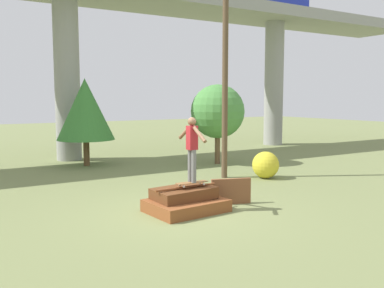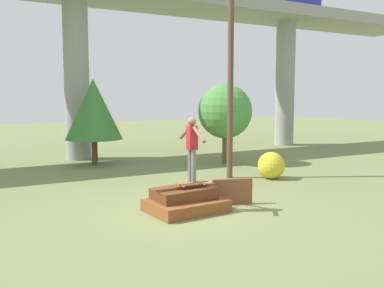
{
  "view_description": "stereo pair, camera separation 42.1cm",
  "coord_description": "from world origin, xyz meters",
  "px_view_note": "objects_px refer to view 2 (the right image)",
  "views": [
    {
      "loc": [
        -5.21,
        -8.81,
        2.77
      ],
      "look_at": [
        0.15,
        -0.03,
        1.66
      ],
      "focal_mm": 40.0,
      "sensor_mm": 36.0,
      "label": 1
    },
    {
      "loc": [
        -4.84,
        -9.03,
        2.77
      ],
      "look_at": [
        0.15,
        -0.03,
        1.66
      ],
      "focal_mm": 40.0,
      "sensor_mm": 36.0,
      "label": 2
    }
  ],
  "objects_px": {
    "tree_behind_left": "(94,109)",
    "tree_behind_right": "(225,112)",
    "skater": "(192,145)",
    "utility_pole": "(231,53)",
    "bush_yellow_flowering": "(271,165)",
    "car_on_overpass_left": "(282,1)",
    "skateboard": "(192,183)"
  },
  "relations": [
    {
      "from": "skateboard",
      "to": "utility_pole",
      "type": "distance_m",
      "value": 5.82
    },
    {
      "from": "car_on_overpass_left",
      "to": "tree_behind_right",
      "type": "distance_m",
      "value": 10.45
    },
    {
      "from": "tree_behind_left",
      "to": "bush_yellow_flowering",
      "type": "distance_m",
      "value": 7.66
    },
    {
      "from": "tree_behind_left",
      "to": "tree_behind_right",
      "type": "bearing_deg",
      "value": -25.8
    },
    {
      "from": "car_on_overpass_left",
      "to": "utility_pole",
      "type": "distance_m",
      "value": 12.13
    },
    {
      "from": "tree_behind_right",
      "to": "bush_yellow_flowering",
      "type": "relative_size",
      "value": 3.59
    },
    {
      "from": "tree_behind_right",
      "to": "bush_yellow_flowering",
      "type": "distance_m",
      "value": 4.03
    },
    {
      "from": "tree_behind_right",
      "to": "car_on_overpass_left",
      "type": "bearing_deg",
      "value": 34.0
    },
    {
      "from": "skateboard",
      "to": "skater",
      "type": "bearing_deg",
      "value": -7.13
    },
    {
      "from": "tree_behind_left",
      "to": "tree_behind_right",
      "type": "xyz_separation_m",
      "value": [
        4.9,
        -2.37,
        -0.11
      ]
    },
    {
      "from": "car_on_overpass_left",
      "to": "tree_behind_right",
      "type": "relative_size",
      "value": 1.28
    },
    {
      "from": "car_on_overpass_left",
      "to": "tree_behind_left",
      "type": "height_order",
      "value": "car_on_overpass_left"
    },
    {
      "from": "tree_behind_left",
      "to": "bush_yellow_flowering",
      "type": "height_order",
      "value": "tree_behind_left"
    },
    {
      "from": "utility_pole",
      "to": "bush_yellow_flowering",
      "type": "relative_size",
      "value": 8.94
    },
    {
      "from": "tree_behind_right",
      "to": "bush_yellow_flowering",
      "type": "height_order",
      "value": "tree_behind_right"
    },
    {
      "from": "skater",
      "to": "utility_pole",
      "type": "xyz_separation_m",
      "value": [
        3.28,
        3.21,
        2.65
      ]
    },
    {
      "from": "car_on_overpass_left",
      "to": "tree_behind_right",
      "type": "height_order",
      "value": "car_on_overpass_left"
    },
    {
      "from": "skater",
      "to": "skateboard",
      "type": "bearing_deg",
      "value": 172.87
    },
    {
      "from": "tree_behind_right",
      "to": "bush_yellow_flowering",
      "type": "xyz_separation_m",
      "value": [
        -0.47,
        -3.6,
        -1.73
      ]
    },
    {
      "from": "skater",
      "to": "bush_yellow_flowering",
      "type": "relative_size",
      "value": 1.7
    },
    {
      "from": "tree_behind_left",
      "to": "tree_behind_right",
      "type": "relative_size",
      "value": 1.07
    },
    {
      "from": "skater",
      "to": "bush_yellow_flowering",
      "type": "xyz_separation_m",
      "value": [
        4.43,
        2.36,
        -1.17
      ]
    },
    {
      "from": "utility_pole",
      "to": "tree_behind_left",
      "type": "bearing_deg",
      "value": 122.57
    },
    {
      "from": "skateboard",
      "to": "skater",
      "type": "xyz_separation_m",
      "value": [
        0.0,
        -0.0,
        0.93
      ]
    },
    {
      "from": "skater",
      "to": "tree_behind_left",
      "type": "relative_size",
      "value": 0.45
    },
    {
      "from": "skateboard",
      "to": "car_on_overpass_left",
      "type": "bearing_deg",
      "value": 41.93
    },
    {
      "from": "utility_pole",
      "to": "tree_behind_right",
      "type": "relative_size",
      "value": 2.49
    },
    {
      "from": "skater",
      "to": "tree_behind_left",
      "type": "bearing_deg",
      "value": 89.99
    },
    {
      "from": "skater",
      "to": "tree_behind_right",
      "type": "height_order",
      "value": "tree_behind_right"
    },
    {
      "from": "skateboard",
      "to": "tree_behind_right",
      "type": "bearing_deg",
      "value": 50.61
    },
    {
      "from": "skater",
      "to": "tree_behind_right",
      "type": "distance_m",
      "value": 7.74
    },
    {
      "from": "skater",
      "to": "utility_pole",
      "type": "bearing_deg",
      "value": 44.36
    }
  ]
}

